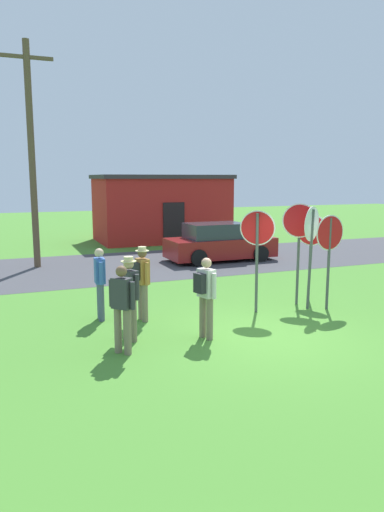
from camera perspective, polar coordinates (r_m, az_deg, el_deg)
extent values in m
plane|color=#47842D|center=(10.25, 8.65, -9.44)|extent=(80.00, 80.00, 0.00)
cube|color=#424247|center=(18.37, -5.70, -0.98)|extent=(60.00, 6.40, 0.01)
cube|color=#B2231E|center=(25.22, -3.71, 5.55)|extent=(6.58, 3.90, 3.24)
cube|color=#383333|center=(25.17, -3.75, 9.46)|extent=(6.78, 4.10, 0.20)
cube|color=black|center=(23.41, -2.20, 3.87)|extent=(1.10, 0.08, 2.10)
cylinder|color=brown|center=(18.36, -18.65, 11.16)|extent=(0.24, 0.24, 8.03)
cube|color=brown|center=(18.81, -19.24, 21.61)|extent=(1.80, 0.12, 0.12)
cube|color=maroon|center=(19.12, 3.42, 1.06)|extent=(4.32, 1.85, 0.76)
cube|color=#2D333D|center=(18.93, 2.75, 3.05)|extent=(2.25, 1.56, 0.60)
cylinder|color=black|center=(20.54, 5.67, 1.02)|extent=(0.64, 0.23, 0.64)
cylinder|color=black|center=(18.99, 8.22, 0.28)|extent=(0.64, 0.23, 0.64)
cylinder|color=black|center=(19.44, -1.28, 0.59)|extent=(0.64, 0.23, 0.64)
cylinder|color=black|center=(17.80, 0.81, -0.23)|extent=(0.64, 0.23, 0.64)
cylinder|color=#474C4C|center=(11.62, 7.77, -0.93)|extent=(0.17, 0.19, 2.45)
cylinder|color=white|center=(11.50, 7.87, 3.36)|extent=(0.71, 0.55, 0.85)
cylinder|color=red|center=(11.49, 7.86, 3.35)|extent=(0.66, 0.51, 0.78)
cylinder|color=#474C4C|center=(12.65, 12.62, 0.03)|extent=(0.17, 0.19, 2.57)
cylinder|color=white|center=(12.53, 12.77, 4.17)|extent=(0.73, 0.58, 0.88)
cylinder|color=red|center=(12.53, 12.77, 4.16)|extent=(0.68, 0.54, 0.82)
cylinder|color=#474C4C|center=(12.34, 16.05, -0.94)|extent=(0.08, 0.08, 2.31)
cylinder|color=white|center=(12.23, 16.22, 2.69)|extent=(0.88, 0.13, 0.89)
cylinder|color=red|center=(12.23, 16.25, 2.68)|extent=(0.82, 0.13, 0.82)
cylinder|color=#474C4C|center=(13.14, 13.97, -0.34)|extent=(0.14, 0.12, 2.27)
cylinder|color=white|center=(13.03, 14.11, 3.05)|extent=(0.49, 0.72, 0.84)
cylinder|color=red|center=(13.02, 14.09, 3.05)|extent=(0.45, 0.67, 0.78)
cylinder|color=#474C4C|center=(12.25, 14.00, -0.44)|extent=(0.13, 0.15, 2.52)
cylinder|color=white|center=(12.13, 14.17, 3.75)|extent=(0.76, 0.48, 0.87)
cylinder|color=red|center=(12.13, 14.13, 3.75)|extent=(0.70, 0.45, 0.80)
cylinder|color=#7A6B56|center=(9.95, 1.29, -7.26)|extent=(0.14, 0.14, 0.88)
cylinder|color=#7A6B56|center=(9.79, 2.13, -7.54)|extent=(0.14, 0.14, 0.88)
cube|color=beige|center=(9.68, 1.73, -3.26)|extent=(0.32, 0.41, 0.58)
cylinder|color=beige|center=(9.87, 0.82, -3.13)|extent=(0.09, 0.09, 0.52)
cylinder|color=beige|center=(9.51, 2.67, -3.62)|extent=(0.09, 0.09, 0.52)
sphere|color=tan|center=(9.60, 1.74, -0.84)|extent=(0.21, 0.21, 0.21)
cube|color=#232328|center=(9.57, 0.96, -3.28)|extent=(0.21, 0.29, 0.40)
cylinder|color=#7A6B56|center=(9.90, -7.88, -7.43)|extent=(0.14, 0.14, 0.88)
cylinder|color=#7A6B56|center=(9.74, -7.04, -7.70)|extent=(0.14, 0.14, 0.88)
cube|color=#333338|center=(9.63, -7.56, -3.40)|extent=(0.36, 0.42, 0.58)
cylinder|color=#333338|center=(9.82, -8.46, -3.30)|extent=(0.09, 0.09, 0.52)
cylinder|color=#333338|center=(9.46, -6.61, -3.74)|extent=(0.09, 0.09, 0.52)
sphere|color=tan|center=(9.55, -7.61, -0.97)|extent=(0.21, 0.21, 0.21)
cylinder|color=beige|center=(9.54, -7.62, -0.63)|extent=(0.32, 0.31, 0.02)
cylinder|color=beige|center=(9.53, -7.62, -0.34)|extent=(0.19, 0.19, 0.09)
cylinder|color=#7A6B56|center=(9.19, -8.87, -8.77)|extent=(0.14, 0.14, 0.88)
cylinder|color=#7A6B56|center=(9.07, -7.73, -9.00)|extent=(0.14, 0.14, 0.88)
cube|color=#333338|center=(8.93, -8.41, -4.43)|extent=(0.40, 0.42, 0.58)
cylinder|color=#333338|center=(9.08, -9.65, -4.37)|extent=(0.09, 0.09, 0.52)
cylinder|color=#333338|center=(8.80, -7.14, -4.74)|extent=(0.09, 0.09, 0.52)
sphere|color=brown|center=(8.84, -8.48, -1.82)|extent=(0.21, 0.21, 0.21)
cylinder|color=#7A6B56|center=(11.21, -6.13, -5.39)|extent=(0.14, 0.14, 0.88)
cylinder|color=#7A6B56|center=(11.02, -5.67, -5.64)|extent=(0.14, 0.14, 0.88)
cube|color=#B27533|center=(10.95, -5.96, -1.82)|extent=(0.27, 0.39, 0.58)
cylinder|color=#B27533|center=(11.17, -6.46, -1.71)|extent=(0.09, 0.09, 0.52)
cylinder|color=#B27533|center=(10.74, -5.45, -2.14)|extent=(0.09, 0.09, 0.52)
sphere|color=brown|center=(10.88, -6.00, 0.32)|extent=(0.21, 0.21, 0.21)
cylinder|color=beige|center=(10.87, -6.01, 0.62)|extent=(0.32, 0.32, 0.02)
cylinder|color=beige|center=(10.86, -6.01, 0.88)|extent=(0.19, 0.19, 0.09)
cube|color=#232328|center=(10.88, -6.79, -1.80)|extent=(0.17, 0.28, 0.40)
cylinder|color=#4C5670|center=(11.43, -10.97, -5.22)|extent=(0.14, 0.14, 0.88)
cylinder|color=#4C5670|center=(11.22, -10.82, -5.50)|extent=(0.14, 0.14, 0.88)
cube|color=#3860B7|center=(11.16, -11.01, -1.73)|extent=(0.24, 0.37, 0.58)
cylinder|color=#3860B7|center=(11.40, -11.17, -1.61)|extent=(0.09, 0.09, 0.52)
cylinder|color=#3860B7|center=(10.93, -10.84, -2.07)|extent=(0.09, 0.09, 0.52)
sphere|color=beige|center=(11.09, -11.08, 0.37)|extent=(0.21, 0.21, 0.21)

